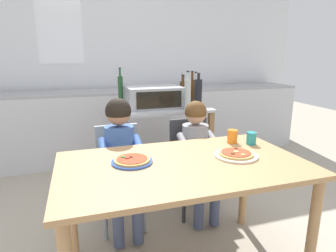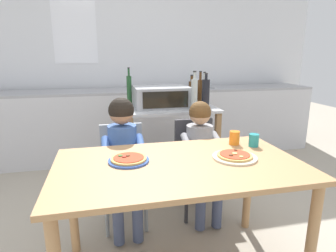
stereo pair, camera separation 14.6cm
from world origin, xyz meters
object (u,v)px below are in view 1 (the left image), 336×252
drinking_cup_teal (251,138)px  dining_table (183,178)px  dining_chair_left (120,169)px  pizza_plate_blue_rimmed (132,161)px  bottle_brown_beer (198,93)px  kitchen_island_cart (162,135)px  toaster_oven (154,97)px  bottle_dark_olive_oil (188,94)px  bottle_slim_sauce (121,90)px  dining_chair_right (192,158)px  bottle_clear_vinegar (192,92)px  child_in_grey_shirt (198,146)px  pizza_plate_cream (236,154)px  bottle_squat_spirits (183,91)px  bottle_tall_green_wine (196,91)px  child_in_blue_striped_shirt (121,150)px  drinking_cup_orange (232,136)px

drinking_cup_teal → dining_table: bearing=-162.4°
dining_chair_left → pizza_plate_blue_rimmed: size_ratio=3.33×
pizza_plate_blue_rimmed → bottle_brown_beer: bearing=49.5°
kitchen_island_cart → dining_chair_left: bearing=-133.6°
toaster_oven → bottle_dark_olive_oil: bottle_dark_olive_oil is taller
bottle_slim_sauce → bottle_brown_beer: size_ratio=1.13×
kitchen_island_cart → dining_chair_right: 0.53m
bottle_clear_vinegar → child_in_grey_shirt: 0.73m
kitchen_island_cart → bottle_clear_vinegar: bottle_clear_vinegar is taller
kitchen_island_cart → bottle_dark_olive_oil: size_ratio=2.50×
kitchen_island_cart → bottle_dark_olive_oil: bearing=-51.3°
bottle_clear_vinegar → pizza_plate_cream: (-0.18, -1.19, -0.24)m
bottle_squat_spirits → pizza_plate_blue_rimmed: 1.55m
child_in_grey_shirt → bottle_dark_olive_oil: bearing=81.9°
bottle_slim_sauce → pizza_plate_cream: bottle_slim_sauce is taller
toaster_oven → bottle_clear_vinegar: (0.38, -0.05, 0.04)m
bottle_dark_olive_oil → bottle_clear_vinegar: bearing=57.9°
dining_table → child_in_grey_shirt: size_ratio=1.47×
bottle_clear_vinegar → bottle_tall_green_wine: size_ratio=1.04×
bottle_brown_beer → bottle_dark_olive_oil: bottle_dark_olive_oil is taller
dining_table → pizza_plate_blue_rimmed: bearing=162.9°
toaster_oven → bottle_dark_olive_oil: size_ratio=1.47×
toaster_oven → bottle_squat_spirits: bottle_squat_spirits is taller
bottle_slim_sauce → pizza_plate_cream: (0.50, -1.45, -0.25)m
child_in_blue_striped_shirt → bottle_tall_green_wine: bearing=38.7°
bottle_clear_vinegar → bottle_squat_spirits: size_ratio=1.17×
bottle_squat_spirits → pizza_plate_blue_rimmed: size_ratio=1.24×
child_in_blue_striped_shirt → bottle_brown_beer: bearing=31.5°
child_in_grey_shirt → drinking_cup_teal: 0.49m
bottle_squat_spirits → bottle_clear_vinegar: bearing=-84.0°
bottle_dark_olive_oil → dining_chair_left: bearing=-156.0°
bottle_slim_sauce → bottle_squat_spirits: bearing=-4.6°
drinking_cup_teal → child_in_grey_shirt: bearing=119.7°
toaster_oven → dining_table: 1.29m
bottle_tall_green_wine → dining_chair_right: bottle_tall_green_wine is taller
bottle_slim_sauce → dining_chair_left: size_ratio=0.47×
pizza_plate_blue_rimmed → drinking_cup_teal: size_ratio=2.78×
bottle_brown_beer → dining_chair_right: 0.67m
bottle_clear_vinegar → drinking_cup_orange: (-0.06, -0.93, -0.20)m
child_in_grey_shirt → pizza_plate_blue_rimmed: bearing=-142.0°
dining_chair_right → pizza_plate_cream: size_ratio=2.99×
bottle_dark_olive_oil → dining_chair_left: size_ratio=0.45×
kitchen_island_cart → bottle_tall_green_wine: bottle_tall_green_wine is taller
drinking_cup_orange → bottle_brown_beer: bearing=84.3°
bottle_squat_spirits → drinking_cup_teal: bottle_squat_spirits is taller
bottle_squat_spirits → dining_chair_right: bottle_squat_spirits is taller
toaster_oven → bottle_squat_spirits: size_ratio=1.79×
bottle_clear_vinegar → drinking_cup_orange: size_ratio=3.70×
dining_chair_left → dining_chair_right: same height
bottle_clear_vinegar → pizza_plate_cream: bearing=-98.8°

